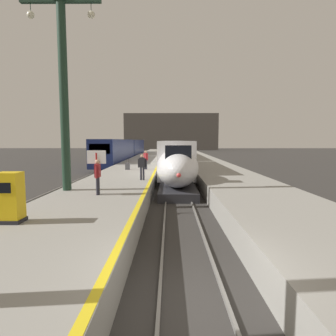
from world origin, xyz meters
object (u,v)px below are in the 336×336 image
object	(u,v)px
passenger_mid_platform	(142,165)
ticket_machine_yellow	(10,199)
rolling_suitcase	(128,166)
passenger_far_waiting	(98,174)
regional_train_adjacent	(126,149)
station_column_mid	(63,76)
passenger_near_edge	(146,158)
highspeed_train_main	(173,152)
departure_info_board	(97,163)

from	to	relation	value
passenger_mid_platform	ticket_machine_yellow	size ratio (longest dim) A/B	1.06
rolling_suitcase	passenger_far_waiting	bearing A→B (deg)	-88.40
regional_train_adjacent	ticket_machine_yellow	size ratio (longest dim) A/B	22.87
station_column_mid	passenger_far_waiting	size ratio (longest dim) A/B	5.76
passenger_near_edge	passenger_mid_platform	bearing A→B (deg)	-87.06
regional_train_adjacent	passenger_near_edge	world-z (taller)	regional_train_adjacent
passenger_far_waiting	rolling_suitcase	xyz separation A→B (m)	(-0.32, 11.59, -0.69)
station_column_mid	passenger_mid_platform	xyz separation A→B (m)	(3.58, 3.80, -4.83)
regional_train_adjacent	rolling_suitcase	size ratio (longest dim) A/B	37.27
station_column_mid	ticket_machine_yellow	bearing A→B (deg)	-86.55
passenger_mid_platform	ticket_machine_yellow	distance (m)	10.14
highspeed_train_main	departure_info_board	size ratio (longest dim) A/B	26.39
station_column_mid	rolling_suitcase	size ratio (longest dim) A/B	9.91
passenger_mid_platform	ticket_machine_yellow	xyz separation A→B (m)	(-3.23, -9.61, -0.25)
regional_train_adjacent	passenger_mid_platform	xyz separation A→B (m)	(5.78, -30.05, -0.09)
station_column_mid	passenger_far_waiting	distance (m)	5.35
highspeed_train_main	station_column_mid	size ratio (longest dim) A/B	5.75
highspeed_train_main	passenger_mid_platform	world-z (taller)	highspeed_train_main
highspeed_train_main	ticket_machine_yellow	size ratio (longest dim) A/B	34.97
rolling_suitcase	ticket_machine_yellow	distance (m)	16.22
passenger_near_edge	departure_info_board	distance (m)	11.83
passenger_mid_platform	ticket_machine_yellow	bearing A→B (deg)	-108.55
passenger_near_edge	passenger_mid_platform	size ratio (longest dim) A/B	1.00
highspeed_train_main	passenger_far_waiting	world-z (taller)	highspeed_train_main
regional_train_adjacent	departure_info_board	xyz separation A→B (m)	(4.06, -34.91, 0.43)
regional_train_adjacent	ticket_machine_yellow	xyz separation A→B (m)	(2.55, -39.66, -0.34)
regional_train_adjacent	passenger_mid_platform	size ratio (longest dim) A/B	21.66
station_column_mid	regional_train_adjacent	bearing A→B (deg)	93.72
station_column_mid	rolling_suitcase	xyz separation A→B (m)	(1.62, 10.35, -5.51)
highspeed_train_main	rolling_suitcase	size ratio (longest dim) A/B	56.98
regional_train_adjacent	rolling_suitcase	xyz separation A→B (m)	(3.82, -23.50, -0.77)
regional_train_adjacent	passenger_near_edge	distance (m)	23.80
ticket_machine_yellow	station_column_mid	bearing A→B (deg)	93.45
rolling_suitcase	passenger_near_edge	bearing A→B (deg)	11.44
passenger_near_edge	passenger_far_waiting	world-z (taller)	same
departure_info_board	passenger_far_waiting	bearing A→B (deg)	-64.80
station_column_mid	passenger_far_waiting	bearing A→B (deg)	-32.53
passenger_near_edge	passenger_far_waiting	xyz separation A→B (m)	(-1.28, -11.91, 0.00)
passenger_near_edge	ticket_machine_yellow	bearing A→B (deg)	-99.88
passenger_mid_platform	regional_train_adjacent	bearing A→B (deg)	100.88
passenger_near_edge	passenger_far_waiting	size ratio (longest dim) A/B	1.00
ticket_machine_yellow	passenger_mid_platform	bearing A→B (deg)	71.45
passenger_far_waiting	rolling_suitcase	distance (m)	11.62
rolling_suitcase	ticket_machine_yellow	world-z (taller)	ticket_machine_yellow
ticket_machine_yellow	departure_info_board	size ratio (longest dim) A/B	0.75
passenger_mid_platform	departure_info_board	bearing A→B (deg)	-109.40
highspeed_train_main	regional_train_adjacent	bearing A→B (deg)	146.96
passenger_mid_platform	rolling_suitcase	size ratio (longest dim) A/B	1.72
highspeed_train_main	passenger_mid_platform	bearing A→B (deg)	-95.36
highspeed_train_main	passenger_near_edge	bearing A→B (deg)	-98.51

